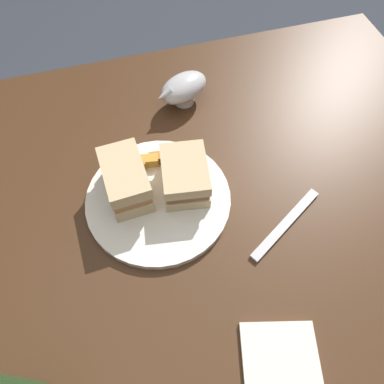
{
  "coord_description": "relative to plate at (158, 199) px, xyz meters",
  "views": [
    {
      "loc": [
        -0.15,
        -0.3,
        1.29
      ],
      "look_at": [
        -0.06,
        0.02,
        0.74
      ],
      "focal_mm": 33.8,
      "sensor_mm": 36.0,
      "label": 1
    }
  ],
  "objects": [
    {
      "name": "dining_table",
      "position": [
        0.12,
        -0.03,
        -0.36
      ],
      "size": [
        1.07,
        0.88,
        0.71
      ],
      "primitive_type": "cube",
      "color": "#422816",
      "rests_on": "ground"
    },
    {
      "name": "ground_plane",
      "position": [
        0.12,
        -0.03,
        -0.72
      ],
      "size": [
        6.0,
        6.0,
        0.0
      ],
      "primitive_type": "plane",
      "color": "#333842"
    },
    {
      "name": "fork",
      "position": [
        0.2,
        -0.11,
        -0.0
      ],
      "size": [
        0.16,
        0.11,
        0.01
      ],
      "primitive_type": "cube",
      "rotation": [
        0.0,
        0.0,
        3.67
      ],
      "color": "silver",
      "rests_on": "dining_table"
    },
    {
      "name": "potato_wedge_back",
      "position": [
        -0.01,
        0.08,
        0.02
      ],
      "size": [
        0.05,
        0.03,
        0.02
      ],
      "primitive_type": "cube",
      "rotation": [
        0.0,
        0.0,
        6.1
      ],
      "color": "gold",
      "rests_on": "plate"
    },
    {
      "name": "sandwich_half_right",
      "position": [
        -0.05,
        0.03,
        0.04
      ],
      "size": [
        0.08,
        0.12,
        0.07
      ],
      "color": "#CCB284",
      "rests_on": "plate"
    },
    {
      "name": "potato_wedge_middle",
      "position": [
        0.02,
        0.08,
        0.02
      ],
      "size": [
        0.04,
        0.02,
        0.02
      ],
      "primitive_type": "cube",
      "rotation": [
        0.0,
        0.0,
        3.02
      ],
      "color": "#AD702D",
      "rests_on": "plate"
    },
    {
      "name": "plate",
      "position": [
        0.0,
        0.0,
        0.0
      ],
      "size": [
        0.26,
        0.26,
        0.01
      ],
      "primitive_type": "cylinder",
      "color": "silver",
      "rests_on": "dining_table"
    },
    {
      "name": "sandwich_half_left",
      "position": [
        0.05,
        0.01,
        0.04
      ],
      "size": [
        0.09,
        0.12,
        0.06
      ],
      "color": "#CCB284",
      "rests_on": "plate"
    },
    {
      "name": "potato_wedge_front",
      "position": [
        -0.04,
        0.06,
        0.02
      ],
      "size": [
        0.06,
        0.04,
        0.02
      ],
      "primitive_type": "cube",
      "rotation": [
        0.0,
        0.0,
        3.59
      ],
      "color": "#B77F33",
      "rests_on": "plate"
    },
    {
      "name": "gravy_boat",
      "position": [
        0.11,
        0.23,
        0.03
      ],
      "size": [
        0.13,
        0.11,
        0.06
      ],
      "color": "#B7B7BC",
      "rests_on": "dining_table"
    },
    {
      "name": "napkin",
      "position": [
        0.11,
        -0.3,
        -0.0
      ],
      "size": [
        0.13,
        0.11,
        0.01
      ],
      "primitive_type": "cube",
      "rotation": [
        0.0,
        0.0,
        -0.25
      ],
      "color": "silver",
      "rests_on": "dining_table"
    }
  ]
}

